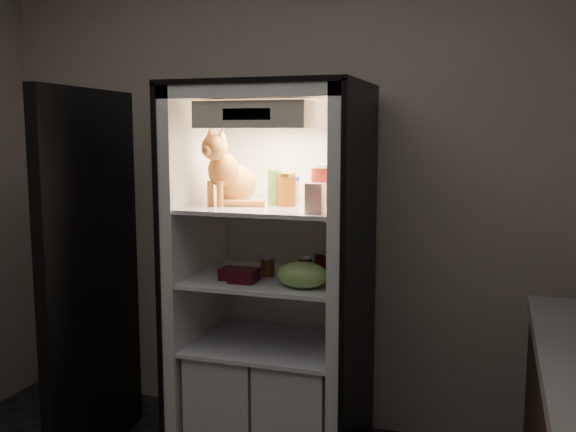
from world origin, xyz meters
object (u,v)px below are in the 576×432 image
Objects in this scene: parmesan_shaker at (274,188)px; pepper_jar at (323,185)px; refrigerator at (275,303)px; cream_carton at (315,198)px; condiment_jar at (268,266)px; berry_box_left at (233,274)px; soda_can_c at (305,270)px; soda_can_a at (321,264)px; soda_can_b at (330,268)px; mayo_tub at (290,190)px; berry_box_right at (244,276)px; grape_bag at (303,275)px; tabby_cat at (230,176)px; salsa_jar at (287,190)px.

pepper_jar reaches higher than parmesan_shaker.
refrigerator reaches higher than cream_carton.
pepper_jar is (0.23, 0.05, 0.01)m from parmesan_shaker.
condiment_jar is 0.18m from berry_box_left.
parmesan_shaker reaches higher than soda_can_c.
soda_can_a is at bearing 21.89° from parmesan_shaker.
soda_can_b is at bearing -3.80° from condiment_jar.
soda_can_c is (0.14, -0.20, -0.36)m from mayo_tub.
soda_can_b is 1.10× the size of berry_box_right.
grape_bag is (-0.03, -0.24, -0.39)m from pepper_jar.
tabby_cat is at bearing -156.32° from refrigerator.
condiment_jar is 0.88× the size of berry_box_left.
berry_box_right is (-0.30, 0.02, -0.03)m from grape_bag.
mayo_tub is 0.40m from soda_can_a.
condiment_jar is (0.18, 0.03, -0.44)m from tabby_cat.
salsa_jar is 1.28× the size of berry_box_right.
soda_can_a is at bearing 87.41° from grape_bag.
refrigerator is at bearing -171.17° from soda_can_a.
cream_carton is 1.08× the size of berry_box_right.
soda_can_a is (0.23, 0.04, 0.21)m from refrigerator.
tabby_cat is at bearing -170.45° from condiment_jar.
pepper_jar reaches higher than salsa_jar.
refrigerator is 15.32× the size of berry_box_right.
berry_box_right is (-0.08, -0.21, 0.18)m from refrigerator.
cream_carton is at bearing -9.74° from berry_box_right.
berry_box_right is (-0.06, -0.15, -0.02)m from condiment_jar.
condiment_jar is (-0.03, -0.01, -0.39)m from parmesan_shaker.
berry_box_right is at bearing -110.70° from refrigerator.
mayo_tub reaches higher than berry_box_right.
soda_can_a is at bearing 20.67° from condiment_jar.
mayo_tub is 0.43m from soda_can_c.
soda_can_c is (-0.05, -0.14, -0.39)m from pepper_jar.
berry_box_left is (-0.38, -0.21, -0.03)m from soda_can_a.
tabby_cat is 0.66m from soda_can_b.
salsa_jar reaches higher than soda_can_c.
soda_can_b is 0.12m from soda_can_c.
berry_box_right reaches higher than berry_box_left.
grape_bag is at bearing -80.98° from soda_can_c.
pepper_jar reaches higher than soda_can_b.
soda_can_b is at bearing -55.26° from soda_can_a.
condiment_jar is at bearing -122.30° from mayo_tub.
soda_can_c is at bearing -34.65° from refrigerator.
soda_can_b is 1.13× the size of soda_can_c.
salsa_jar is at bearing 133.01° from cream_carton.
soda_can_b is 0.41m from berry_box_right.
salsa_jar is 0.40m from soda_can_c.
soda_can_a is (-0.02, 0.03, -0.39)m from pepper_jar.
berry_box_left is (-0.23, -0.12, -0.40)m from salsa_jar.
soda_can_a is (-0.06, 0.31, -0.36)m from cream_carton.
soda_can_b is at bearing -5.64° from parmesan_shaker.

